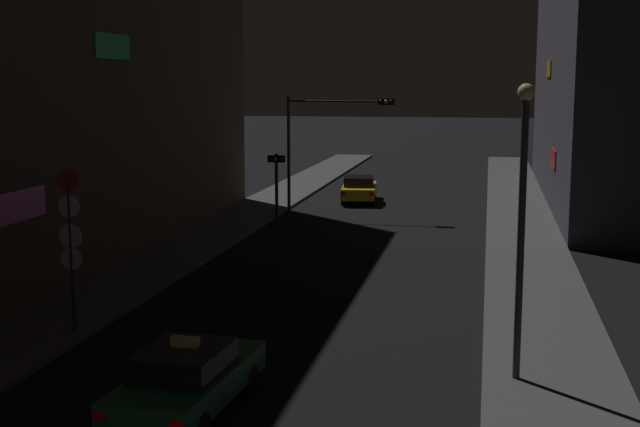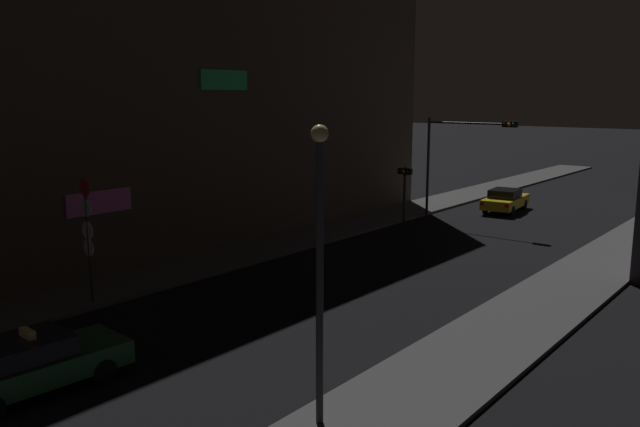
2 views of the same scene
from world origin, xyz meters
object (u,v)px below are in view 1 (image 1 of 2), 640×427
object	(u,v)px
taxi	(187,379)
sign_pole_left	(70,237)
far_car	(359,189)
street_lamp_near_block	(522,207)
traffic_light_overhead	(328,129)
traffic_light_left_kerb	(276,172)

from	to	relation	value
taxi	sign_pole_left	world-z (taller)	sign_pole_left
far_car	sign_pole_left	distance (m)	26.70
far_car	street_lamp_near_block	world-z (taller)	street_lamp_near_block
taxi	sign_pole_left	size ratio (longest dim) A/B	1.06
sign_pole_left	street_lamp_near_block	distance (m)	11.42
traffic_light_overhead	sign_pole_left	xyz separation A→B (m)	(-2.68, -21.67, -1.61)
sign_pole_left	taxi	bearing A→B (deg)	-43.60
street_lamp_near_block	far_car	bearing A→B (deg)	105.42
far_car	sign_pole_left	bearing A→B (deg)	-97.70
taxi	street_lamp_near_block	distance (m)	7.87
taxi	street_lamp_near_block	world-z (taller)	street_lamp_near_block
traffic_light_overhead	sign_pole_left	distance (m)	21.90
far_car	sign_pole_left	world-z (taller)	sign_pole_left
traffic_light_left_kerb	taxi	bearing A→B (deg)	-80.26
traffic_light_overhead	sign_pole_left	bearing A→B (deg)	-97.05
far_car	traffic_light_overhead	bearing A→B (deg)	-100.62
street_lamp_near_block	sign_pole_left	bearing A→B (deg)	172.55
traffic_light_left_kerb	sign_pole_left	world-z (taller)	sign_pole_left
taxi	sign_pole_left	xyz separation A→B (m)	(-4.75, 4.52, 1.90)
traffic_light_left_kerb	street_lamp_near_block	bearing A→B (deg)	-62.83
traffic_light_overhead	sign_pole_left	world-z (taller)	traffic_light_overhead
taxi	far_car	world-z (taller)	taxi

